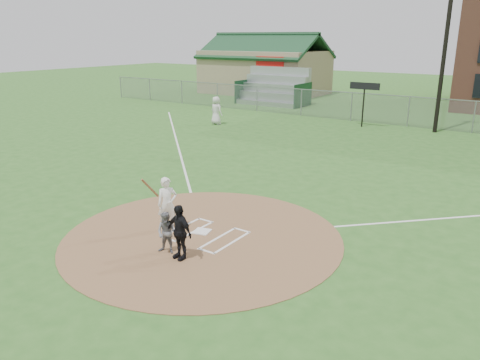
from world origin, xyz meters
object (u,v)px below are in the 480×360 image
Objects in this scene: ondeck_player at (216,111)px; batter_at_plate at (167,204)px; home_plate at (202,231)px; umpire at (179,232)px; catcher at (167,233)px.

ondeck_player is 1.07× the size of batter_at_plate.
ondeck_player is 18.49m from batter_at_plate.
home_plate is 1.98m from umpire.
umpire is at bearing -38.19° from batter_at_plate.
catcher is 0.78× the size of umpire.
home_plate is at bearing 78.81° from catcher.
ondeck_player is at bearing 132.92° from umpire.
home_plate is 18.69m from ondeck_player.
batter_at_plate reaches higher than catcher.
home_plate is 0.31× the size of umpire.
ondeck_player reaches higher than batter_at_plate.
ondeck_player is at bearing 108.27° from catcher.
home_plate is at bearing 134.04° from ondeck_player.
umpire is 0.81× the size of ondeck_player.
batter_at_plate is at bearing -155.47° from home_plate.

